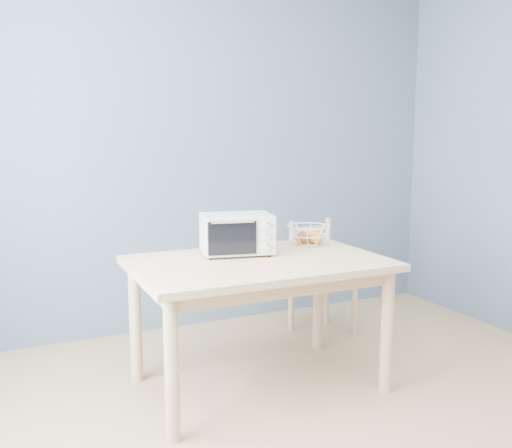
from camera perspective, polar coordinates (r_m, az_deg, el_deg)
name	(u,v)px	position (r m, az deg, el deg)	size (l,w,h in m)	color
room	(391,173)	(2.26, 13.35, 4.99)	(4.01, 4.51, 2.61)	tan
dining_table	(258,277)	(3.22, 0.23, -5.35)	(1.40, 0.90, 0.75)	#D4B17F
toaster_oven	(234,233)	(3.32, -2.19, -0.95)	(0.45, 0.35, 0.24)	beige
fruit_basket	(308,235)	(3.63, 5.25, -1.10)	(0.32, 0.32, 0.12)	white
dining_chair	(320,278)	(4.21, 6.37, -5.38)	(0.42, 0.42, 0.82)	#D4B17F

